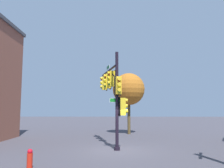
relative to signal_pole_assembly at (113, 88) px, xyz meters
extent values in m
plane|color=#423F48|center=(-1.32, -0.27, -3.97)|extent=(120.00, 120.00, 0.00)
cylinder|color=black|center=(-1.32, -0.27, -0.87)|extent=(0.20, 0.20, 6.19)
cylinder|color=black|center=(-1.32, -0.27, -3.87)|extent=(0.36, 0.36, 0.20)
cylinder|color=black|center=(1.07, 0.29, 1.42)|extent=(4.82, 1.27, 0.14)
cylinder|color=black|center=(-0.24, -0.02, 0.92)|extent=(2.21, 0.60, 1.07)
cube|color=yellow|center=(0.05, 0.05, 0.67)|extent=(0.40, 0.43, 1.10)
cube|color=black|center=(0.10, -0.14, 0.67)|extent=(0.43, 0.16, 1.22)
sphere|color=maroon|center=(-0.01, 0.24, 1.01)|extent=(0.22, 0.22, 0.22)
cylinder|color=yellow|center=(-0.02, 0.30, 1.06)|extent=(0.26, 0.20, 0.23)
sphere|color=#FFFC14|center=(-0.01, 0.24, 0.67)|extent=(0.22, 0.22, 0.22)
cylinder|color=yellow|center=(-0.02, 0.30, 0.72)|extent=(0.26, 0.20, 0.23)
sphere|color=#0B621E|center=(-0.01, 0.24, 0.33)|extent=(0.22, 0.22, 0.22)
cylinder|color=yellow|center=(-0.02, 0.30, 0.38)|extent=(0.26, 0.20, 0.23)
cube|color=yellow|center=(1.42, 0.38, 0.67)|extent=(0.41, 0.43, 1.10)
cube|color=black|center=(1.47, 0.18, 0.67)|extent=(0.43, 0.16, 1.22)
sphere|color=maroon|center=(1.36, 0.57, 1.01)|extent=(0.22, 0.22, 0.22)
cylinder|color=yellow|center=(1.35, 0.63, 1.06)|extent=(0.26, 0.20, 0.23)
sphere|color=#FFFC14|center=(1.36, 0.57, 0.67)|extent=(0.22, 0.22, 0.22)
cylinder|color=yellow|center=(1.35, 0.63, 0.72)|extent=(0.26, 0.20, 0.23)
sphere|color=#0B621E|center=(1.36, 0.57, 0.33)|extent=(0.22, 0.22, 0.22)
cylinder|color=yellow|center=(1.35, 0.63, 0.38)|extent=(0.26, 0.20, 0.23)
cube|color=yellow|center=(2.79, 0.70, 0.67)|extent=(0.38, 0.41, 1.10)
cube|color=black|center=(2.82, 0.50, 0.67)|extent=(0.44, 0.12, 1.22)
sphere|color=maroon|center=(2.75, 0.90, 1.01)|extent=(0.22, 0.22, 0.22)
cylinder|color=yellow|center=(2.74, 0.96, 1.06)|extent=(0.25, 0.18, 0.23)
sphere|color=#FFFC14|center=(2.75, 0.90, 0.67)|extent=(0.22, 0.22, 0.22)
cylinder|color=yellow|center=(2.74, 0.96, 0.72)|extent=(0.25, 0.18, 0.23)
sphere|color=#0B621E|center=(2.75, 0.90, 0.33)|extent=(0.22, 0.22, 0.22)
cylinder|color=yellow|center=(2.74, 0.96, 0.38)|extent=(0.25, 0.18, 0.23)
cube|color=yellow|center=(-1.66, -0.35, 0.02)|extent=(0.42, 0.39, 1.10)
cube|color=black|center=(-1.47, -0.31, 0.02)|extent=(0.14, 0.44, 1.22)
sphere|color=maroon|center=(-1.86, -0.40, 0.36)|extent=(0.22, 0.22, 0.22)
cylinder|color=yellow|center=(-1.91, -0.41, 0.41)|extent=(0.19, 0.26, 0.23)
sphere|color=#FFFC14|center=(-1.86, -0.40, 0.02)|extent=(0.22, 0.22, 0.22)
cylinder|color=yellow|center=(-1.91, -0.41, 0.07)|extent=(0.19, 0.26, 0.23)
sphere|color=#0B621E|center=(-1.86, -0.40, -0.32)|extent=(0.22, 0.22, 0.22)
cylinder|color=yellow|center=(-1.91, -0.41, -0.27)|extent=(0.19, 0.26, 0.23)
cube|color=yellow|center=(-1.24, -0.61, -1.28)|extent=(0.39, 0.42, 1.10)
cube|color=black|center=(-1.29, -0.42, -1.28)|extent=(0.44, 0.14, 1.22)
sphere|color=maroon|center=(-1.19, -0.81, -0.94)|extent=(0.22, 0.22, 0.22)
cylinder|color=yellow|center=(-1.18, -0.87, -0.89)|extent=(0.26, 0.19, 0.23)
sphere|color=#FFFC14|center=(-1.19, -0.81, -1.28)|extent=(0.22, 0.22, 0.22)
cylinder|color=yellow|center=(-1.18, -0.87, -1.23)|extent=(0.26, 0.19, 0.23)
sphere|color=#0B621E|center=(-1.19, -0.81, -1.62)|extent=(0.22, 0.22, 0.22)
cylinder|color=yellow|center=(-1.18, -0.87, -1.57)|extent=(0.26, 0.19, 0.23)
cube|color=white|center=(1.31, 0.35, 1.72)|extent=(0.92, 0.24, 0.26)
cube|color=#0E6C2B|center=(1.31, 0.35, 1.72)|extent=(0.88, 0.24, 0.22)
cube|color=white|center=(-1.32, -0.27, -0.88)|extent=(0.24, 0.92, 0.26)
cube|color=#147723|center=(-1.32, -0.27, -0.88)|extent=(0.24, 0.88, 0.22)
cylinder|color=red|center=(-5.66, 3.53, -3.64)|extent=(0.24, 0.24, 0.65)
sphere|color=red|center=(-5.66, 3.53, -3.25)|extent=(0.22, 0.22, 0.22)
cylinder|color=red|center=(-5.51, 3.53, -3.61)|extent=(0.12, 0.10, 0.10)
cylinder|color=brown|center=(7.67, -1.62, -2.38)|extent=(0.30, 0.30, 3.17)
sphere|color=#A9601D|center=(7.67, -1.62, 0.61)|extent=(3.30, 3.30, 3.30)
camera|label=1|loc=(-15.57, -0.07, -1.42)|focal=36.14mm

